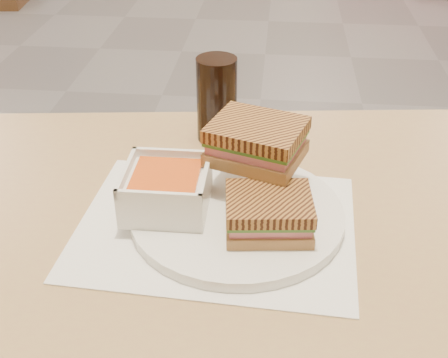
# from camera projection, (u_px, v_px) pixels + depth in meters

# --- Properties ---
(main_table) EXTENTS (1.27, 0.84, 0.75)m
(main_table) POSITION_uv_depth(u_px,v_px,m) (186.00, 288.00, 0.84)
(main_table) COLOR #A5864F
(main_table) RESTS_ON ground
(tray_liner) EXTENTS (0.39, 0.31, 0.00)m
(tray_liner) POSITION_uv_depth(u_px,v_px,m) (216.00, 225.00, 0.78)
(tray_liner) COLOR white
(tray_liner) RESTS_ON main_table
(plate) EXTENTS (0.29, 0.29, 0.02)m
(plate) POSITION_uv_depth(u_px,v_px,m) (237.00, 214.00, 0.79)
(plate) COLOR white
(plate) RESTS_ON tray_liner
(soup_bowl) EXTENTS (0.11, 0.11, 0.06)m
(soup_bowl) POSITION_uv_depth(u_px,v_px,m) (167.00, 190.00, 0.78)
(soup_bowl) COLOR white
(soup_bowl) RESTS_ON plate
(panini_lower) EXTENTS (0.12, 0.10, 0.05)m
(panini_lower) POSITION_uv_depth(u_px,v_px,m) (269.00, 213.00, 0.74)
(panini_lower) COLOR #B17B45
(panini_lower) RESTS_ON plate
(panini_upper) EXTENTS (0.15, 0.14, 0.05)m
(panini_upper) POSITION_uv_depth(u_px,v_px,m) (257.00, 141.00, 0.79)
(panini_upper) COLOR #B17B45
(panini_upper) RESTS_ON panini_lower
(cola_glass) EXTENTS (0.07, 0.07, 0.14)m
(cola_glass) POSITION_uv_depth(u_px,v_px,m) (217.00, 100.00, 0.95)
(cola_glass) COLOR black
(cola_glass) RESTS_ON main_table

